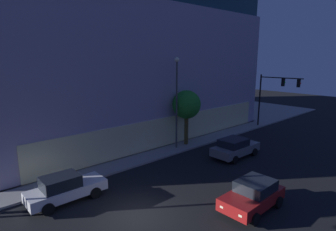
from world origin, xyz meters
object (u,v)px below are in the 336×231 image
(street_lamp_sidewalk, at_px, (177,93))
(car_red, at_px, (253,195))
(sidewalk_tree, at_px, (187,105))
(car_white, at_px, (65,188))
(car_grey, at_px, (235,147))
(modern_building, at_px, (97,60))
(traffic_light_far_corner, at_px, (275,90))

(street_lamp_sidewalk, distance_m, car_red, 12.11)
(sidewalk_tree, bearing_deg, car_red, -117.36)
(car_white, xyz_separation_m, car_grey, (13.96, -2.35, 0.02))
(modern_building, xyz_separation_m, traffic_light_far_corner, (13.60, -17.64, -3.40))
(sidewalk_tree, relative_size, car_grey, 1.14)
(traffic_light_far_corner, bearing_deg, sidewalk_tree, 168.99)
(street_lamp_sidewalk, bearing_deg, modern_building, 88.40)
(car_red, relative_size, car_grey, 0.90)
(car_grey, bearing_deg, modern_building, 95.40)
(sidewalk_tree, xyz_separation_m, car_red, (-5.53, -10.69, -3.18))
(modern_building, height_order, car_white, modern_building)
(traffic_light_far_corner, xyz_separation_m, car_grey, (-11.68, -2.65, -3.87))
(car_red, distance_m, car_grey, 8.49)
(car_red, bearing_deg, street_lamp_sidewalk, 69.03)
(modern_building, distance_m, street_lamp_sidewalk, 15.66)
(street_lamp_sidewalk, height_order, car_white, street_lamp_sidewalk)
(street_lamp_sidewalk, bearing_deg, car_white, -167.69)
(car_red, bearing_deg, traffic_light_far_corner, 24.59)
(sidewalk_tree, height_order, car_red, sidewalk_tree)
(car_red, bearing_deg, car_grey, 41.35)
(traffic_light_far_corner, relative_size, sidewalk_tree, 1.20)
(sidewalk_tree, distance_m, car_white, 13.77)
(modern_building, distance_m, car_red, 27.27)
(car_white, height_order, car_red, car_white)
(modern_building, xyz_separation_m, sidewalk_tree, (1.08, -15.21, -4.09))
(car_white, distance_m, car_grey, 14.15)
(street_lamp_sidewalk, xyz_separation_m, car_red, (-4.02, -10.49, -4.52))
(street_lamp_sidewalk, bearing_deg, car_red, -110.97)
(sidewalk_tree, bearing_deg, car_white, -168.22)
(car_white, relative_size, car_grey, 0.99)
(traffic_light_far_corner, xyz_separation_m, street_lamp_sidewalk, (-14.03, 2.23, 0.65))
(sidewalk_tree, bearing_deg, traffic_light_far_corner, -11.01)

